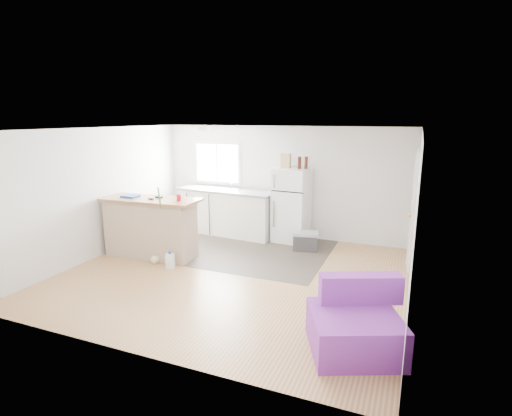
# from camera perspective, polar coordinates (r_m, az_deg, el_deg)

# --- Properties ---
(room) EXTENTS (5.51, 5.01, 2.41)m
(room) POSITION_cam_1_polar(r_m,az_deg,el_deg) (6.45, -3.43, 0.45)
(room) COLOR #98663F
(room) RESTS_ON ground
(vinyl_zone) EXTENTS (4.05, 2.50, 0.00)m
(vinyl_zone) POSITION_cam_1_polar(r_m,az_deg,el_deg) (8.16, -4.15, -5.60)
(vinyl_zone) COLOR #352E28
(vinyl_zone) RESTS_ON floor
(window) EXTENTS (1.18, 0.06, 0.98)m
(window) POSITION_cam_1_polar(r_m,az_deg,el_deg) (9.27, -5.53, 6.43)
(window) COLOR white
(window) RESTS_ON back_wall
(interior_door) EXTENTS (0.11, 0.92, 2.10)m
(interior_door) POSITION_cam_1_polar(r_m,az_deg,el_deg) (7.40, 21.58, -0.26)
(interior_door) COLOR white
(interior_door) RESTS_ON right_wall
(ceiling_fixture) EXTENTS (0.30, 0.30, 0.07)m
(ceiling_fixture) POSITION_cam_1_polar(r_m,az_deg,el_deg) (7.92, -7.74, 11.15)
(ceiling_fixture) COLOR white
(ceiling_fixture) RESTS_ON ceiling
(kitchen_cabinets) EXTENTS (2.32, 0.89, 1.31)m
(kitchen_cabinets) POSITION_cam_1_polar(r_m,az_deg,el_deg) (8.98, -4.15, -0.47)
(kitchen_cabinets) COLOR white
(kitchen_cabinets) RESTS_ON floor
(peninsula) EXTENTS (1.86, 0.80, 1.12)m
(peninsula) POSITION_cam_1_polar(r_m,az_deg,el_deg) (7.74, -14.79, -2.66)
(peninsula) COLOR #C2AA8C
(peninsula) RESTS_ON floor
(refrigerator) EXTENTS (0.73, 0.70, 1.55)m
(refrigerator) POSITION_cam_1_polar(r_m,az_deg,el_deg) (8.39, 5.10, 0.40)
(refrigerator) COLOR white
(refrigerator) RESTS_ON floor
(cooler) EXTENTS (0.55, 0.43, 0.37)m
(cooler) POSITION_cam_1_polar(r_m,az_deg,el_deg) (7.98, 7.07, -4.66)
(cooler) COLOR #323134
(cooler) RESTS_ON floor
(purple_seat) EXTENTS (1.24, 1.23, 0.79)m
(purple_seat) POSITION_cam_1_polar(r_m,az_deg,el_deg) (4.83, 13.99, -15.93)
(purple_seat) COLOR purple
(purple_seat) RESTS_ON floor
(cleaner_jug) EXTENTS (0.16, 0.14, 0.31)m
(cleaner_jug) POSITION_cam_1_polar(r_m,az_deg,el_deg) (7.18, -12.17, -7.37)
(cleaner_jug) COLOR white
(cleaner_jug) RESTS_ON floor
(mop) EXTENTS (0.28, 0.39, 1.42)m
(mop) POSITION_cam_1_polar(r_m,az_deg,el_deg) (7.43, -13.99, -5.98)
(mop) COLOR green
(mop) RESTS_ON floor
(red_cup) EXTENTS (0.10, 0.10, 0.12)m
(red_cup) POSITION_cam_1_polar(r_m,az_deg,el_deg) (7.24, -10.96, 1.47)
(red_cup) COLOR red
(red_cup) RESTS_ON peninsula
(blue_tray) EXTENTS (0.30, 0.23, 0.04)m
(blue_tray) POSITION_cam_1_polar(r_m,az_deg,el_deg) (7.81, -17.53, 1.62)
(blue_tray) COLOR #1242AF
(blue_tray) RESTS_ON peninsula
(tool_a) EXTENTS (0.14, 0.05, 0.03)m
(tool_a) POSITION_cam_1_polar(r_m,az_deg,el_deg) (7.59, -13.70, 1.51)
(tool_a) COLOR black
(tool_a) RESTS_ON peninsula
(tool_b) EXTENTS (0.10, 0.05, 0.03)m
(tool_b) POSITION_cam_1_polar(r_m,az_deg,el_deg) (7.48, -14.79, 1.27)
(tool_b) COLOR black
(tool_b) RESTS_ON peninsula
(cardboard_box) EXTENTS (0.21, 0.12, 0.30)m
(cardboard_box) POSITION_cam_1_polar(r_m,az_deg,el_deg) (8.26, 4.28, 6.74)
(cardboard_box) COLOR tan
(cardboard_box) RESTS_ON refrigerator
(bottle_left) EXTENTS (0.09, 0.09, 0.25)m
(bottle_left) POSITION_cam_1_polar(r_m,az_deg,el_deg) (8.15, 6.23, 6.44)
(bottle_left) COLOR #331209
(bottle_left) RESTS_ON refrigerator
(bottle_right) EXTENTS (0.08, 0.08, 0.25)m
(bottle_right) POSITION_cam_1_polar(r_m,az_deg,el_deg) (8.18, 7.17, 6.44)
(bottle_right) COLOR #331209
(bottle_right) RESTS_ON refrigerator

